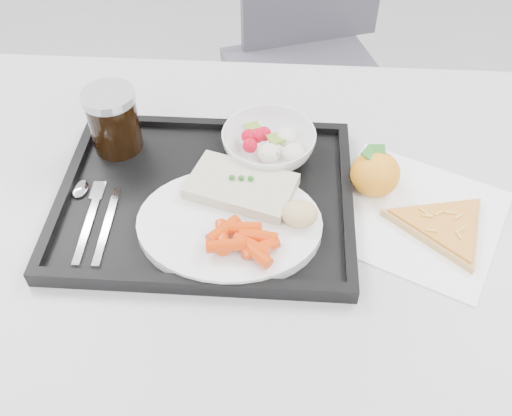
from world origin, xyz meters
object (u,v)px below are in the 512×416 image
tray (206,198)px  dinner_plate (230,224)px  salad_bowl (269,144)px  pizza_slice (444,226)px  cola_glass (113,119)px  table (245,235)px  tangerine (375,173)px  chair (311,39)px

tray → dinner_plate: dinner_plate is taller
salad_bowl → pizza_slice: salad_bowl is taller
cola_glass → pizza_slice: size_ratio=0.46×
table → pizza_slice: (0.30, -0.03, 0.08)m
cola_glass → tangerine: cola_glass is taller
tray → tangerine: size_ratio=4.47×
chair → tray: bearing=-102.0°
tray → table: bearing=-7.2°
chair → pizza_slice: size_ratio=3.99×
cola_glass → tangerine: bearing=-8.5°
table → tray: (-0.06, 0.01, 0.08)m
salad_bowl → tangerine: 0.18m
salad_bowl → tangerine: (0.17, -0.05, -0.00)m
tray → dinner_plate: (0.04, -0.06, 0.02)m
tray → chair: bearing=78.0°
chair → salad_bowl: chair is taller
table → chair: 0.87m
chair → cola_glass: (-0.34, -0.74, 0.28)m
tray → pizza_slice: size_ratio=1.93×
pizza_slice → tray: bearing=174.2°
tangerine → pizza_slice: 0.13m
salad_bowl → tangerine: bearing=-18.0°
dinner_plate → pizza_slice: bearing=5.1°
salad_bowl → cola_glass: size_ratio=1.41×
tangerine → pizza_slice: bearing=-39.3°
tray → tangerine: tangerine is taller
tangerine → dinner_plate: bearing=-153.4°
tangerine → pizza_slice: size_ratio=0.43×
table → tangerine: bearing=14.4°
table → tray: bearing=172.8°
pizza_slice → salad_bowl: bearing=153.1°
chair → tangerine: chair is taller
dinner_plate → pizza_slice: dinner_plate is taller
chair → dinner_plate: (-0.14, -0.91, 0.24)m
salad_bowl → pizza_slice: bearing=-26.9°
table → cola_glass: (-0.22, 0.11, 0.14)m
cola_glass → pizza_slice: 0.54m
salad_bowl → table: bearing=-106.7°
tray → tangerine: 0.27m
cola_glass → pizza_slice: cola_glass is taller
dinner_plate → salad_bowl: 0.17m
chair → tray: (-0.18, -0.85, 0.22)m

